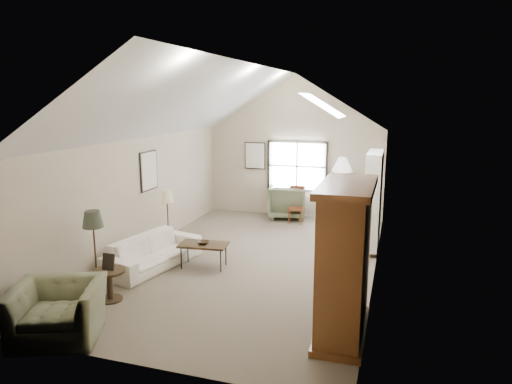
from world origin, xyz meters
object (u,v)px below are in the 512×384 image
(armchair_near, at_px, (58,311))
(sofa, at_px, (153,252))
(side_chair, at_px, (296,205))
(side_table, at_px, (110,285))
(armoire, at_px, (344,261))
(armchair_far, at_px, (287,201))
(coffee_table, at_px, (204,255))

(armchair_near, bearing_deg, sofa, 69.47)
(sofa, bearing_deg, side_chair, -14.14)
(sofa, relative_size, side_table, 3.99)
(armchair_near, xyz_separation_m, side_chair, (1.90, 6.92, 0.11))
(armoire, bearing_deg, armchair_far, 110.58)
(sofa, height_order, side_chair, side_chair)
(armchair_near, height_order, armchair_far, armchair_far)
(armchair_far, bearing_deg, side_chair, 115.87)
(armoire, relative_size, sofa, 1.02)
(sofa, distance_m, armchair_near, 2.84)
(armoire, xyz_separation_m, armchair_near, (-3.83, -1.30, -0.71))
(armoire, height_order, armchair_near, armoire)
(armchair_far, relative_size, side_table, 1.92)
(armoire, height_order, armchair_far, armoire)
(armoire, bearing_deg, coffee_table, 148.39)
(armchair_near, bearing_deg, side_chair, 51.80)
(side_chair, bearing_deg, coffee_table, -109.90)
(armchair_far, height_order, side_table, armchair_far)
(armoire, relative_size, armchair_far, 2.13)
(coffee_table, distance_m, side_chair, 3.94)
(armoire, xyz_separation_m, coffee_table, (-2.98, 1.83, -0.86))
(sofa, relative_size, armchair_near, 1.80)
(armoire, xyz_separation_m, side_table, (-3.85, -0.06, -0.83))
(armoire, xyz_separation_m, armchair_far, (-2.29, 6.10, -0.63))
(armchair_far, bearing_deg, sofa, 59.45)
(armchair_near, bearing_deg, side_table, 67.89)
(armchair_near, xyz_separation_m, side_table, (-0.02, 1.24, -0.12))
(armchair_far, relative_size, coffee_table, 1.09)
(side_table, bearing_deg, armchair_near, -89.23)
(armchair_far, bearing_deg, coffee_table, 70.31)
(sofa, distance_m, side_table, 1.60)
(sofa, relative_size, coffee_table, 2.26)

